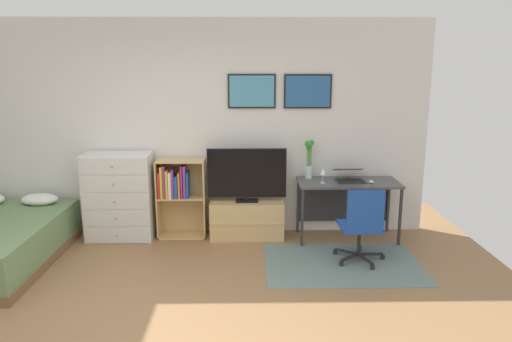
{
  "coord_description": "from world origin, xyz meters",
  "views": [
    {
      "loc": [
        0.77,
        -3.6,
        2.17
      ],
      "look_at": [
        0.87,
        1.5,
        1.01
      ],
      "focal_mm": 33.64,
      "sensor_mm": 36.0,
      "label": 1
    }
  ],
  "objects_px": {
    "laptop": "(349,176)",
    "wine_glass": "(323,172)",
    "bamboo_vase": "(309,158)",
    "office_chair": "(362,224)",
    "desk": "(347,191)",
    "dresser": "(119,197)",
    "tv_stand": "(247,219)",
    "television": "(247,175)",
    "bookshelf": "(178,191)",
    "computer_mouse": "(371,182)"
  },
  "relations": [
    {
      "from": "office_chair",
      "to": "wine_glass",
      "type": "height_order",
      "value": "wine_glass"
    },
    {
      "from": "desk",
      "to": "laptop",
      "type": "distance_m",
      "value": 0.2
    },
    {
      "from": "bamboo_vase",
      "to": "office_chair",
      "type": "bearing_deg",
      "value": -63.47
    },
    {
      "from": "bamboo_vase",
      "to": "desk",
      "type": "bearing_deg",
      "value": -11.81
    },
    {
      "from": "bookshelf",
      "to": "computer_mouse",
      "type": "height_order",
      "value": "bookshelf"
    },
    {
      "from": "dresser",
      "to": "bamboo_vase",
      "type": "relative_size",
      "value": 2.22
    },
    {
      "from": "dresser",
      "to": "wine_glass",
      "type": "distance_m",
      "value": 2.53
    },
    {
      "from": "tv_stand",
      "to": "bamboo_vase",
      "type": "xyz_separation_m",
      "value": [
        0.78,
        0.1,
        0.76
      ]
    },
    {
      "from": "dresser",
      "to": "office_chair",
      "type": "bearing_deg",
      "value": -16.33
    },
    {
      "from": "laptop",
      "to": "wine_glass",
      "type": "bearing_deg",
      "value": -164.38
    },
    {
      "from": "laptop",
      "to": "computer_mouse",
      "type": "bearing_deg",
      "value": -32.88
    },
    {
      "from": "dresser",
      "to": "laptop",
      "type": "bearing_deg",
      "value": -0.27
    },
    {
      "from": "television",
      "to": "tv_stand",
      "type": "bearing_deg",
      "value": 90.0
    },
    {
      "from": "laptop",
      "to": "office_chair",
      "type": "bearing_deg",
      "value": -94.6
    },
    {
      "from": "bookshelf",
      "to": "laptop",
      "type": "bearing_deg",
      "value": -2.04
    },
    {
      "from": "tv_stand",
      "to": "wine_glass",
      "type": "bearing_deg",
      "value": -9.13
    },
    {
      "from": "office_chair",
      "to": "bamboo_vase",
      "type": "xyz_separation_m",
      "value": [
        -0.47,
        0.94,
        0.54
      ]
    },
    {
      "from": "television",
      "to": "bamboo_vase",
      "type": "distance_m",
      "value": 0.81
    },
    {
      "from": "desk",
      "to": "bookshelf",
      "type": "bearing_deg",
      "value": 178.69
    },
    {
      "from": "bookshelf",
      "to": "tv_stand",
      "type": "distance_m",
      "value": 0.93
    },
    {
      "from": "computer_mouse",
      "to": "wine_glass",
      "type": "bearing_deg",
      "value": 178.4
    },
    {
      "from": "bookshelf",
      "to": "bamboo_vase",
      "type": "relative_size",
      "value": 2.03
    },
    {
      "from": "desk",
      "to": "wine_glass",
      "type": "relative_size",
      "value": 6.87
    },
    {
      "from": "bookshelf",
      "to": "desk",
      "type": "bearing_deg",
      "value": -1.31
    },
    {
      "from": "laptop",
      "to": "television",
      "type": "bearing_deg",
      "value": 176.44
    },
    {
      "from": "laptop",
      "to": "computer_mouse",
      "type": "xyz_separation_m",
      "value": [
        0.24,
        -0.14,
        -0.04
      ]
    },
    {
      "from": "television",
      "to": "bamboo_vase",
      "type": "relative_size",
      "value": 2.0
    },
    {
      "from": "bamboo_vase",
      "to": "television",
      "type": "bearing_deg",
      "value": -171.32
    },
    {
      "from": "dresser",
      "to": "laptop",
      "type": "xyz_separation_m",
      "value": [
        2.85,
        -0.01,
        0.26
      ]
    },
    {
      "from": "wine_glass",
      "to": "computer_mouse",
      "type": "bearing_deg",
      "value": -1.6
    },
    {
      "from": "bookshelf",
      "to": "laptop",
      "type": "relative_size",
      "value": 2.51
    },
    {
      "from": "tv_stand",
      "to": "television",
      "type": "xyz_separation_m",
      "value": [
        0.0,
        -0.02,
        0.58
      ]
    },
    {
      "from": "television",
      "to": "office_chair",
      "type": "xyz_separation_m",
      "value": [
        1.25,
        -0.82,
        -0.36
      ]
    },
    {
      "from": "tv_stand",
      "to": "computer_mouse",
      "type": "relative_size",
      "value": 8.83
    },
    {
      "from": "bamboo_vase",
      "to": "wine_glass",
      "type": "xyz_separation_m",
      "value": [
        0.14,
        -0.24,
        -0.12
      ]
    },
    {
      "from": "desk",
      "to": "laptop",
      "type": "bearing_deg",
      "value": -52.36
    },
    {
      "from": "bamboo_vase",
      "to": "wine_glass",
      "type": "distance_m",
      "value": 0.31
    },
    {
      "from": "bookshelf",
      "to": "bamboo_vase",
      "type": "bearing_deg",
      "value": 1.72
    },
    {
      "from": "desk",
      "to": "computer_mouse",
      "type": "relative_size",
      "value": 11.89
    },
    {
      "from": "tv_stand",
      "to": "television",
      "type": "bearing_deg",
      "value": -90.0
    },
    {
      "from": "television",
      "to": "computer_mouse",
      "type": "relative_size",
      "value": 9.39
    },
    {
      "from": "tv_stand",
      "to": "wine_glass",
      "type": "height_order",
      "value": "wine_glass"
    },
    {
      "from": "computer_mouse",
      "to": "bamboo_vase",
      "type": "bearing_deg",
      "value": 160.27
    },
    {
      "from": "tv_stand",
      "to": "wine_glass",
      "type": "distance_m",
      "value": 1.13
    },
    {
      "from": "bookshelf",
      "to": "tv_stand",
      "type": "relative_size",
      "value": 1.08
    },
    {
      "from": "dresser",
      "to": "office_chair",
      "type": "height_order",
      "value": "dresser"
    },
    {
      "from": "television",
      "to": "desk",
      "type": "distance_m",
      "value": 1.27
    },
    {
      "from": "wine_glass",
      "to": "bookshelf",
      "type": "bearing_deg",
      "value": 173.75
    },
    {
      "from": "laptop",
      "to": "bamboo_vase",
      "type": "relative_size",
      "value": 0.81
    },
    {
      "from": "bookshelf",
      "to": "dresser",
      "type": "bearing_deg",
      "value": -175.05
    }
  ]
}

